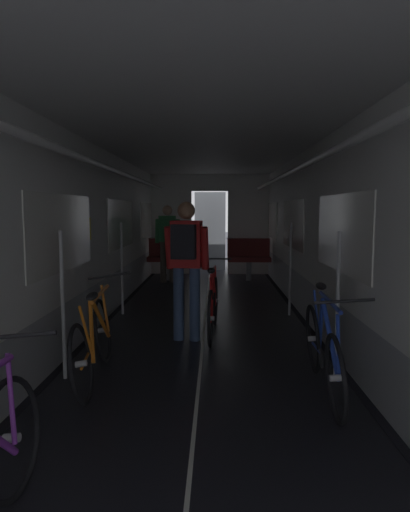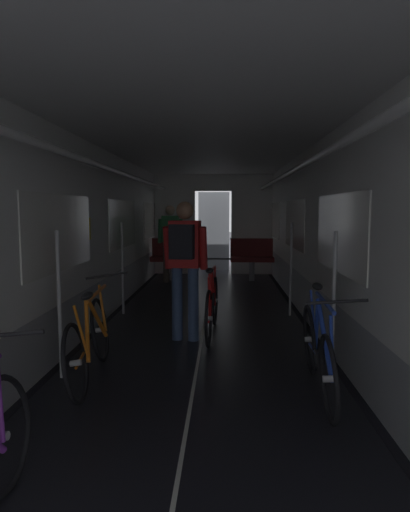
% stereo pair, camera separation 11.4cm
% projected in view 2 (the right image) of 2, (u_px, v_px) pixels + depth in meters
% --- Properties ---
extents(train_car_shell, '(3.14, 12.34, 2.57)m').
position_uv_depth(train_car_shell, '(202.00, 201.00, 5.48)').
color(train_car_shell, black).
rests_on(train_car_shell, ground).
extents(bench_seat_far_left, '(0.98, 0.51, 0.95)m').
position_uv_depth(bench_seat_far_left, '(172.00, 255.00, 10.08)').
color(bench_seat_far_left, gray).
rests_on(bench_seat_far_left, ground).
extents(bench_seat_far_right, '(0.98, 0.51, 0.95)m').
position_uv_depth(bench_seat_far_right, '(252.00, 255.00, 10.00)').
color(bench_seat_far_right, gray).
rests_on(bench_seat_far_right, ground).
extents(bicycle_blue, '(0.44, 1.69, 0.95)m').
position_uv_depth(bicycle_blue, '(318.00, 351.00, 3.81)').
color(bicycle_blue, black).
rests_on(bicycle_blue, ground).
extents(bicycle_orange, '(0.44, 1.70, 0.96)m').
position_uv_depth(bicycle_orange, '(90.00, 340.00, 4.14)').
color(bicycle_orange, black).
rests_on(bicycle_orange, ground).
extents(person_cyclist_aisle, '(0.55, 0.41, 1.69)m').
position_uv_depth(person_cyclist_aisle, '(185.00, 258.00, 5.31)').
color(person_cyclist_aisle, '#384C75').
rests_on(person_cyclist_aisle, ground).
extents(bicycle_red_in_aisle, '(0.44, 1.69, 0.93)m').
position_uv_depth(bicycle_red_in_aisle, '(212.00, 305.00, 5.63)').
color(bicycle_red_in_aisle, black).
rests_on(bicycle_red_in_aisle, ground).
extents(person_standing_near_bench, '(0.53, 0.23, 1.69)m').
position_uv_depth(person_standing_near_bench, '(170.00, 238.00, 9.66)').
color(person_standing_near_bench, brown).
rests_on(person_standing_near_bench, ground).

